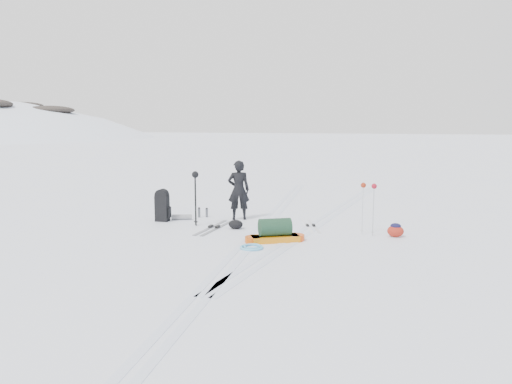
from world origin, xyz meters
TOP-DOWN VIEW (x-y plane):
  - ground at (0.00, 0.00)m, footprint 200.00×200.00m
  - ski_tracks at (0.61, 0.88)m, footprint 3.38×17.97m
  - skier at (-0.93, 1.18)m, footprint 0.70×0.57m
  - pulk_sled at (0.63, -1.06)m, footprint 1.41×0.98m
  - expedition_rucksack at (-2.80, 0.42)m, footprint 0.89×0.62m
  - ski_poles_black at (-1.76, 0.08)m, footprint 0.18×0.18m
  - ski_poles_silver at (2.63, 0.12)m, footprint 0.38×0.24m
  - touring_skis_grey at (-1.19, -0.09)m, footprint 0.42×1.92m
  - touring_skis_white at (1.16, 0.75)m, footprint 0.78×1.64m
  - rope_coil at (0.30, -1.80)m, footprint 0.63×0.63m
  - small_daypack at (3.28, 0.13)m, footprint 0.45×0.39m
  - thermos_pair at (-2.00, 1.20)m, footprint 0.29×0.18m
  - stuff_sack at (-0.63, -0.02)m, footprint 0.38×0.29m

SIDE VIEW (x-z plane):
  - ground at x=0.00m, z-range 0.00..0.00m
  - ski_tracks at x=0.61m, z-range 0.00..0.01m
  - touring_skis_white at x=1.16m, z-range -0.02..0.04m
  - touring_skis_grey at x=-1.19m, z-range -0.02..0.05m
  - rope_coil at x=0.30m, z-range 0.00..0.06m
  - stuff_sack at x=-0.63m, z-range 0.00..0.23m
  - thermos_pair at x=-2.00m, z-range -0.01..0.28m
  - small_daypack at x=3.28m, z-range -0.01..0.32m
  - pulk_sled at x=0.63m, z-range -0.06..0.47m
  - expedition_rucksack at x=-2.80m, z-range -0.03..0.85m
  - skier at x=-0.93m, z-range 0.00..1.65m
  - ski_poles_silver at x=2.63m, z-range 0.42..1.69m
  - ski_poles_black at x=-1.76m, z-range 0.46..1.89m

